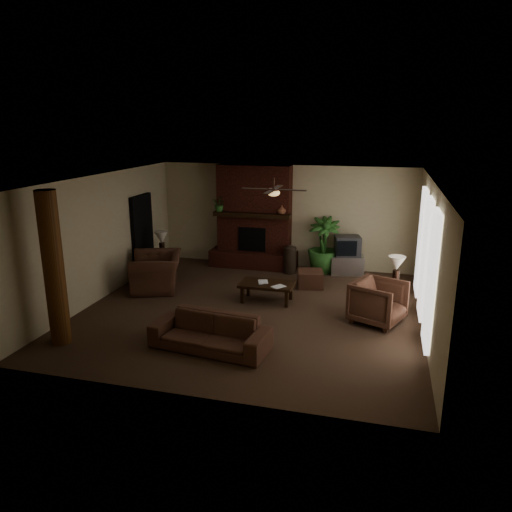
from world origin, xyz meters
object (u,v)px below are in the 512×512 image
(floor_plant, at_px, (323,257))
(lamp_left, at_px, (162,239))
(floor_vase, at_px, (290,257))
(ottoman, at_px, (310,279))
(armchair_left, at_px, (156,266))
(armchair_right, at_px, (378,300))
(tv_stand, at_px, (347,265))
(lamp_right, at_px, (397,266))
(sofa, at_px, (210,327))
(side_table_left, at_px, (162,266))
(coffee_table, at_px, (267,285))
(log_column, at_px, (54,269))
(side_table_right, at_px, (395,299))

(floor_plant, relative_size, lamp_left, 2.29)
(floor_plant, bearing_deg, floor_vase, -159.30)
(ottoman, xyz_separation_m, floor_plant, (0.14, 1.29, 0.22))
(armchair_left, height_order, armchair_right, armchair_left)
(tv_stand, bearing_deg, armchair_left, -161.73)
(armchair_right, distance_m, lamp_right, 0.98)
(armchair_right, height_order, floor_plant, armchair_right)
(sofa, relative_size, lamp_left, 3.23)
(floor_vase, xyz_separation_m, side_table_left, (-3.18, -1.14, -0.16))
(armchair_right, xyz_separation_m, side_table_left, (-5.52, 1.68, -0.20))
(ottoman, xyz_separation_m, floor_vase, (-0.70, 0.97, 0.23))
(armchair_left, bearing_deg, armchair_right, 60.67)
(ottoman, bearing_deg, lamp_left, -177.88)
(side_table_left, bearing_deg, coffee_table, -19.30)
(side_table_left, height_order, lamp_right, lamp_right)
(log_column, relative_size, floor_plant, 1.88)
(tv_stand, xyz_separation_m, floor_vase, (-1.48, -0.32, 0.18))
(coffee_table, xyz_separation_m, ottoman, (0.79, 1.25, -0.17))
(ottoman, height_order, tv_stand, tv_stand)
(lamp_left, bearing_deg, tv_stand, 17.17)
(log_column, bearing_deg, ottoman, 47.25)
(log_column, bearing_deg, lamp_right, 28.26)
(armchair_right, bearing_deg, floor_vase, 62.44)
(armchair_left, distance_m, side_table_left, 1.03)
(floor_vase, distance_m, floor_plant, 0.90)
(armchair_right, height_order, floor_vase, armchair_right)
(tv_stand, distance_m, lamp_left, 4.91)
(armchair_right, xyz_separation_m, floor_vase, (-2.34, 2.82, -0.05))
(armchair_left, relative_size, lamp_left, 2.03)
(tv_stand, relative_size, floor_plant, 0.57)
(floor_vase, bearing_deg, tv_stand, 12.11)
(tv_stand, xyz_separation_m, lamp_left, (-4.63, -1.43, 0.75))
(ottoman, bearing_deg, armchair_left, -162.77)
(coffee_table, distance_m, side_table_right, 2.79)
(armchair_right, relative_size, floor_plant, 0.64)
(ottoman, relative_size, side_table_right, 1.09)
(tv_stand, distance_m, side_table_right, 2.69)
(ottoman, distance_m, tv_stand, 1.51)
(armchair_left, relative_size, floor_plant, 0.89)
(floor_plant, bearing_deg, ottoman, -96.25)
(lamp_right, bearing_deg, sofa, -139.34)
(coffee_table, distance_m, side_table_left, 3.27)
(sofa, bearing_deg, log_column, -163.72)
(lamp_left, bearing_deg, floor_plant, 19.72)
(armchair_right, height_order, side_table_right, armchair_right)
(armchair_left, distance_m, floor_plant, 4.41)
(sofa, distance_m, lamp_right, 4.22)
(log_column, xyz_separation_m, armchair_left, (0.38, 3.16, -0.82))
(lamp_left, height_order, side_table_right, lamp_left)
(log_column, relative_size, floor_vase, 3.64)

